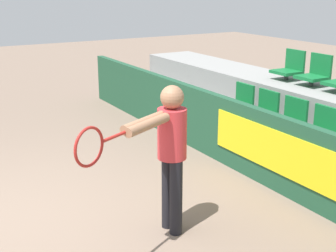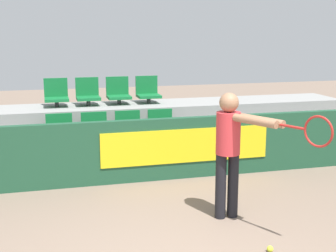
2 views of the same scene
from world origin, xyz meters
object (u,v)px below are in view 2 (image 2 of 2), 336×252
at_px(stadium_chair_0, 60,133).
at_px(stadium_chair_2, 129,129).
at_px(stadium_chair_3, 162,127).
at_px(tennis_ball, 270,249).
at_px(tennis_player, 233,144).
at_px(stadium_chair_6, 118,93).
at_px(stadium_chair_7, 148,92).
at_px(stadium_chair_4, 56,95).
at_px(stadium_chair_1, 95,131).
at_px(stadium_chair_5, 88,94).

relative_size(stadium_chair_0, stadium_chair_2, 1.00).
distance_m(stadium_chair_3, tennis_ball, 3.39).
distance_m(stadium_chair_3, tennis_player, 2.44).
relative_size(stadium_chair_6, tennis_player, 0.32).
height_order(stadium_chair_0, tennis_ball, stadium_chair_0).
bearing_deg(stadium_chair_0, stadium_chair_6, 43.26).
relative_size(stadium_chair_6, stadium_chair_7, 1.00).
relative_size(stadium_chair_2, stadium_chair_4, 1.00).
height_order(stadium_chair_2, stadium_chair_7, stadium_chair_7).
relative_size(stadium_chair_1, stadium_chair_2, 1.00).
bearing_deg(stadium_chair_0, stadium_chair_7, 32.10).
height_order(stadium_chair_4, stadium_chair_7, same).
xyz_separation_m(stadium_chair_1, stadium_chair_7, (1.10, 1.03, 0.46)).
bearing_deg(stadium_chair_3, stadium_chair_7, 90.00).
bearing_deg(stadium_chair_2, stadium_chair_4, 136.74).
xyz_separation_m(stadium_chair_2, stadium_chair_6, (0.00, 1.03, 0.46)).
relative_size(stadium_chair_5, tennis_ball, 7.36).
relative_size(stadium_chair_0, stadium_chair_1, 1.00).
bearing_deg(stadium_chair_2, stadium_chair_1, 180.00).
height_order(stadium_chair_3, tennis_ball, stadium_chair_3).
bearing_deg(stadium_chair_1, stadium_chair_7, 43.26).
xyz_separation_m(stadium_chair_6, stadium_chair_7, (0.55, 0.00, 0.00)).
relative_size(stadium_chair_2, tennis_player, 0.32).
bearing_deg(stadium_chair_7, stadium_chair_1, -136.74).
bearing_deg(stadium_chair_5, tennis_player, -68.58).
xyz_separation_m(stadium_chair_1, stadium_chair_5, (0.00, 1.03, 0.46)).
bearing_deg(stadium_chair_4, stadium_chair_2, -43.26).
xyz_separation_m(stadium_chair_0, stadium_chair_7, (1.65, 1.03, 0.46)).
relative_size(tennis_player, tennis_ball, 23.12).
bearing_deg(stadium_chair_0, stadium_chair_2, 0.00).
xyz_separation_m(stadium_chair_2, stadium_chair_3, (0.55, 0.00, 0.00)).
height_order(stadium_chair_0, tennis_player, tennis_player).
height_order(stadium_chair_0, stadium_chair_1, same).
bearing_deg(stadium_chair_7, stadium_chair_5, 180.00).
distance_m(stadium_chair_1, stadium_chair_4, 1.26).
xyz_separation_m(stadium_chair_3, tennis_ball, (0.31, -3.32, -0.63)).
xyz_separation_m(stadium_chair_5, stadium_chair_7, (1.10, 0.00, 0.00)).
bearing_deg(stadium_chair_6, stadium_chair_0, -136.74).
relative_size(stadium_chair_3, stadium_chair_6, 1.00).
distance_m(stadium_chair_0, stadium_chair_1, 0.55).
xyz_separation_m(stadium_chair_4, stadium_chair_7, (1.65, 0.00, 0.00)).
relative_size(stadium_chair_0, stadium_chair_4, 1.00).
bearing_deg(stadium_chair_4, stadium_chair_5, 0.00).
height_order(stadium_chair_4, stadium_chair_6, same).
xyz_separation_m(stadium_chair_3, tennis_player, (0.25, -2.41, 0.27)).
distance_m(stadium_chair_3, stadium_chair_7, 1.13).
bearing_deg(stadium_chair_1, stadium_chair_3, 0.00).
height_order(stadium_chair_0, stadium_chair_6, stadium_chair_6).
relative_size(stadium_chair_1, stadium_chair_3, 1.00).
distance_m(stadium_chair_3, stadium_chair_4, 2.00).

